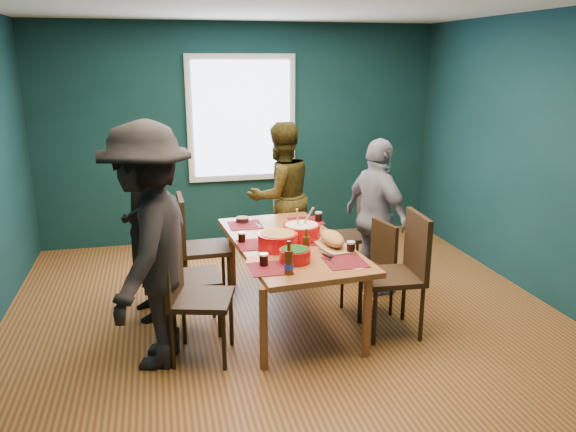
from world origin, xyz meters
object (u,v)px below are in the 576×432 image
at_px(person_right, 377,218).
at_px(cutting_board, 332,240).
at_px(chair_right_mid, 375,261).
at_px(chair_right_near, 403,265).
at_px(dining_table, 290,249).
at_px(chair_left_mid, 181,269).
at_px(person_far_left, 145,227).
at_px(bowl_dumpling, 301,231).
at_px(chair_left_far, 194,239).
at_px(bowl_salad, 278,240).
at_px(bowl_herbs, 295,255).
at_px(person_near_left, 150,247).
at_px(chair_left_near, 189,287).
at_px(person_back, 281,196).
at_px(chair_right_far, 356,228).

bearing_deg(person_right, cutting_board, 114.89).
relative_size(chair_right_mid, chair_right_near, 0.81).
bearing_deg(dining_table, chair_right_near, -35.94).
distance_m(chair_left_mid, person_far_left, 0.55).
relative_size(person_far_left, bowl_dumpling, 5.02).
bearing_deg(chair_left_far, person_far_left, -147.34).
height_order(chair_left_far, chair_right_near, chair_right_near).
bearing_deg(bowl_salad, bowl_dumpling, 39.08).
relative_size(chair_right_near, bowl_herbs, 4.14).
xyz_separation_m(person_near_left, bowl_herbs, (1.11, 0.04, -0.17)).
xyz_separation_m(chair_left_far, cutting_board, (1.12, -0.81, 0.17)).
xyz_separation_m(bowl_salad, bowl_herbs, (0.06, -0.34, -0.02)).
distance_m(chair_left_near, bowl_herbs, 0.86).
height_order(chair_left_far, chair_left_mid, chair_left_far).
relative_size(person_right, cutting_board, 2.56).
xyz_separation_m(chair_right_mid, bowl_salad, (-0.92, -0.09, 0.29)).
bearing_deg(chair_right_near, person_back, 113.87).
distance_m(person_back, bowl_herbs, 1.78).
xyz_separation_m(chair_right_far, cutting_board, (-0.59, -1.01, 0.23)).
relative_size(person_near_left, bowl_salad, 5.45).
height_order(person_near_left, bowl_salad, person_near_left).
xyz_separation_m(person_far_left, cutting_board, (1.56, -0.52, -0.07)).
height_order(chair_left_far, chair_right_mid, chair_left_far).
relative_size(chair_right_far, cutting_board, 1.53).
distance_m(person_far_left, person_near_left, 0.85).
height_order(dining_table, chair_left_far, chair_left_far).
bearing_deg(person_back, chair_right_near, 92.26).
relative_size(chair_right_near, person_back, 0.64).
bearing_deg(chair_left_near, person_far_left, 125.99).
bearing_deg(chair_right_near, chair_right_mid, 102.59).
distance_m(chair_left_far, chair_right_mid, 1.72).
bearing_deg(chair_left_mid, cutting_board, -7.02).
bearing_deg(dining_table, chair_left_near, -154.73).
distance_m(person_back, cutting_board, 1.47).
relative_size(chair_right_near, bowl_dumpling, 3.12).
height_order(dining_table, cutting_board, cutting_board).
xyz_separation_m(chair_right_mid, bowl_dumpling, (-0.66, 0.13, 0.29)).
xyz_separation_m(chair_left_far, bowl_salad, (0.66, -0.76, 0.18)).
bearing_deg(chair_right_near, cutting_board, 153.43).
height_order(chair_left_far, chair_right_far, chair_left_far).
height_order(chair_right_near, person_far_left, person_far_left).
bearing_deg(dining_table, bowl_herbs, -104.05).
xyz_separation_m(chair_left_near, chair_right_mid, (1.70, 0.47, -0.09)).
relative_size(person_far_left, bowl_herbs, 6.67).
xyz_separation_m(chair_left_far, bowl_herbs, (0.72, -1.10, 0.16)).
bearing_deg(chair_right_mid, person_near_left, -178.55).
relative_size(bowl_salad, bowl_herbs, 1.36).
xyz_separation_m(chair_right_near, person_near_left, (-2.04, -0.02, 0.32)).
distance_m(chair_right_mid, person_far_left, 2.08).
bearing_deg(chair_left_far, bowl_herbs, -57.79).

